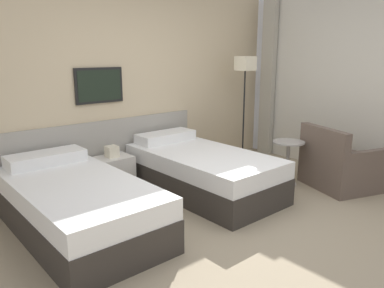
% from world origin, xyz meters
% --- Properties ---
extents(ground_plane, '(16.00, 16.00, 0.00)m').
position_xyz_m(ground_plane, '(0.00, 0.00, 0.00)').
color(ground_plane, gray).
extents(wall_headboard, '(10.00, 0.10, 2.70)m').
position_xyz_m(wall_headboard, '(-0.03, 2.17, 1.30)').
color(wall_headboard, '#C6B28E').
rests_on(wall_headboard, ground_plane).
extents(bed_near_door, '(1.03, 2.00, 0.65)m').
position_xyz_m(bed_near_door, '(-1.35, 1.12, 0.27)').
color(bed_near_door, '#332D28').
rests_on(bed_near_door, ground_plane).
extents(bed_near_window, '(1.03, 2.00, 0.65)m').
position_xyz_m(bed_near_window, '(0.30, 1.12, 0.27)').
color(bed_near_window, '#332D28').
rests_on(bed_near_window, ground_plane).
extents(nightstand, '(0.47, 0.35, 0.58)m').
position_xyz_m(nightstand, '(-0.52, 1.88, 0.23)').
color(nightstand, beige).
rests_on(nightstand, ground_plane).
extents(floor_lamp, '(0.24, 0.24, 1.67)m').
position_xyz_m(floor_lamp, '(1.67, 1.65, 1.40)').
color(floor_lamp, black).
rests_on(floor_lamp, ground_plane).
extents(side_table, '(0.42, 0.42, 0.59)m').
position_xyz_m(side_table, '(1.36, 0.58, 0.41)').
color(side_table, gray).
rests_on(side_table, ground_plane).
extents(armchair, '(1.04, 1.05, 0.81)m').
position_xyz_m(armchair, '(1.81, 0.05, 0.26)').
color(armchair, brown).
rests_on(armchair, ground_plane).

